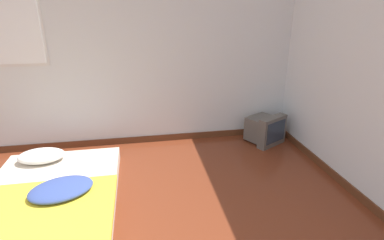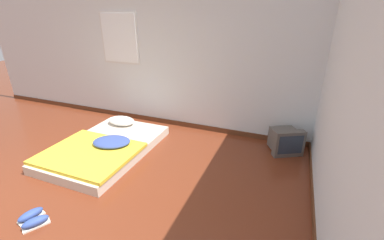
% 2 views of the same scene
% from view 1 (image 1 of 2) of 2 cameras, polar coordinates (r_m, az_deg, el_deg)
% --- Properties ---
extents(wall_back, '(8.35, 0.08, 2.60)m').
position_cam_1_polar(wall_back, '(4.16, -22.48, 11.69)').
color(wall_back, silver).
rests_on(wall_back, ground_plane).
extents(mattress_bed, '(1.31, 1.93, 0.29)m').
position_cam_1_polar(mattress_bed, '(3.27, -26.07, -13.65)').
color(mattress_bed, beige).
rests_on(mattress_bed, ground_plane).
extents(crt_tv, '(0.57, 0.57, 0.42)m').
position_cam_1_polar(crt_tv, '(4.39, 13.74, -1.73)').
color(crt_tv, '#56514C').
rests_on(crt_tv, ground_plane).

